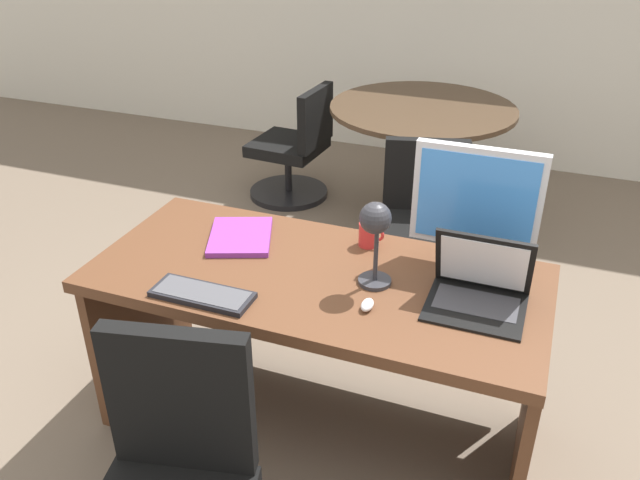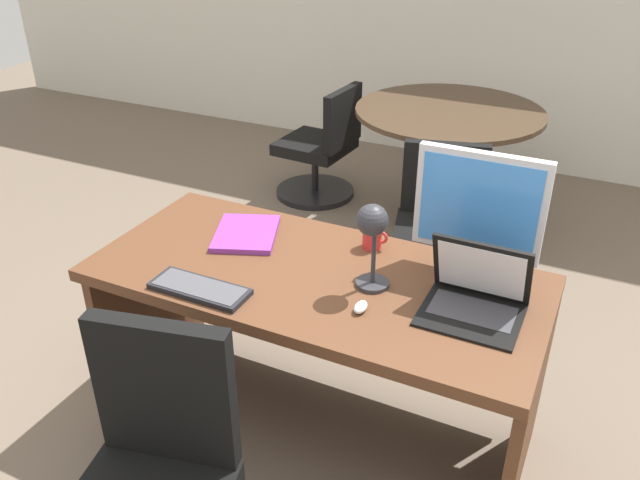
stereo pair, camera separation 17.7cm
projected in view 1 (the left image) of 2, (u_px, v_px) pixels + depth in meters
The scene contains 12 objects.
ground at pixel (405, 254), 3.98m from camera, with size 12.00×12.00×0.00m, color #6B5B4C.
desk at pixel (320, 310), 2.52m from camera, with size 1.67×0.76×0.74m.
monitor at pixel (476, 202), 2.32m from camera, with size 0.46×0.16×0.47m.
laptop at pixel (480, 282), 2.20m from camera, with size 0.33×0.28×0.26m.
keyboard at pixel (202, 294), 2.25m from camera, with size 0.36×0.14×0.02m.
mouse at pixel (367, 305), 2.18m from camera, with size 0.04×0.07×0.03m.
desk_lamp at pixel (375, 228), 2.20m from camera, with size 0.12×0.14×0.33m.
book at pixel (240, 237), 2.61m from camera, with size 0.34×0.37×0.02m.
coffee_mug at pixel (369, 234), 2.55m from camera, with size 0.10×0.08×0.10m.
meeting_table at pixel (421, 136), 4.09m from camera, with size 1.15×1.15×0.79m.
meeting_chair_near at pixel (295, 155), 4.55m from camera, with size 0.56×0.56×0.81m.
meeting_chair_far at pixel (422, 239), 3.43m from camera, with size 0.56×0.58×0.84m.
Camera 1 is at (0.73, -1.89, 2.01)m, focal length 36.50 mm.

